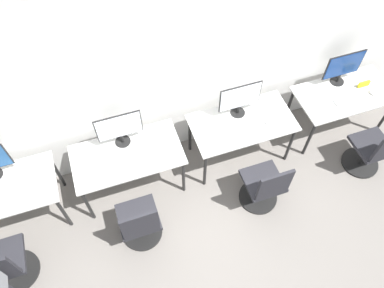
# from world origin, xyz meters

# --- Properties ---
(ground_plane) EXTENTS (20.00, 20.00, 0.00)m
(ground_plane) POSITION_xyz_m (0.00, 0.00, 0.00)
(ground_plane) COLOR slate
(wall_back) EXTENTS (12.00, 0.05, 2.80)m
(wall_back) POSITION_xyz_m (0.00, 0.80, 1.40)
(wall_back) COLOR silver
(wall_back) RESTS_ON ground_plane
(mouse_far_left) EXTENTS (0.06, 0.09, 0.03)m
(mouse_far_left) POSITION_xyz_m (-1.85, 0.23, 0.72)
(mouse_far_left) COLOR silver
(mouse_far_left) RESTS_ON desk_far_left
(office_chair_far_left) EXTENTS (0.48, 0.48, 0.90)m
(office_chair_far_left) POSITION_xyz_m (-2.23, -0.38, 0.37)
(office_chair_far_left) COLOR black
(office_chair_far_left) RESTS_ON ground_plane
(desk_left) EXTENTS (1.26, 0.67, 0.71)m
(desk_left) POSITION_xyz_m (-0.72, 0.34, 0.63)
(desk_left) COLOR silver
(desk_left) RESTS_ON ground_plane
(monitor_left) EXTENTS (0.52, 0.18, 0.47)m
(monitor_left) POSITION_xyz_m (-0.72, 0.53, 0.97)
(monitor_left) COLOR black
(monitor_left) RESTS_ON desk_left
(keyboard_left) EXTENTS (0.45, 0.16, 0.02)m
(keyboard_left) POSITION_xyz_m (-0.72, 0.26, 0.72)
(keyboard_left) COLOR silver
(keyboard_left) RESTS_ON desk_left
(mouse_left) EXTENTS (0.06, 0.09, 0.03)m
(mouse_left) POSITION_xyz_m (-0.42, 0.26, 0.72)
(mouse_left) COLOR silver
(mouse_left) RESTS_ON desk_left
(office_chair_left) EXTENTS (0.48, 0.48, 0.90)m
(office_chair_left) POSITION_xyz_m (-0.79, -0.38, 0.37)
(office_chair_left) COLOR black
(office_chair_left) RESTS_ON ground_plane
(desk_right) EXTENTS (1.26, 0.67, 0.71)m
(desk_right) POSITION_xyz_m (0.72, 0.34, 0.63)
(desk_right) COLOR silver
(desk_right) RESTS_ON ground_plane
(monitor_right) EXTENTS (0.52, 0.18, 0.47)m
(monitor_right) POSITION_xyz_m (0.72, 0.49, 0.97)
(monitor_right) COLOR black
(monitor_right) RESTS_ON desk_right
(keyboard_right) EXTENTS (0.45, 0.16, 0.02)m
(keyboard_right) POSITION_xyz_m (0.72, 0.21, 0.72)
(keyboard_right) COLOR silver
(keyboard_right) RESTS_ON desk_right
(mouse_right) EXTENTS (0.06, 0.09, 0.03)m
(mouse_right) POSITION_xyz_m (0.99, 0.22, 0.72)
(mouse_right) COLOR silver
(mouse_right) RESTS_ON desk_right
(office_chair_right) EXTENTS (0.48, 0.48, 0.90)m
(office_chair_right) POSITION_xyz_m (0.71, -0.41, 0.37)
(office_chair_right) COLOR black
(office_chair_right) RESTS_ON ground_plane
(desk_far_right) EXTENTS (1.26, 0.67, 0.71)m
(desk_far_right) POSITION_xyz_m (2.16, 0.34, 0.63)
(desk_far_right) COLOR silver
(desk_far_right) RESTS_ON ground_plane
(monitor_far_right) EXTENTS (0.52, 0.18, 0.47)m
(monitor_far_right) POSITION_xyz_m (2.16, 0.55, 0.97)
(monitor_far_right) COLOR black
(monitor_far_right) RESTS_ON desk_far_right
(keyboard_far_right) EXTENTS (0.45, 0.16, 0.02)m
(keyboard_far_right) POSITION_xyz_m (2.16, 0.21, 0.72)
(keyboard_far_right) COLOR silver
(keyboard_far_right) RESTS_ON desk_far_right
(mouse_far_right) EXTENTS (0.06, 0.09, 0.03)m
(mouse_far_right) POSITION_xyz_m (2.47, 0.22, 0.72)
(mouse_far_right) COLOR silver
(mouse_far_right) RESTS_ON desk_far_right
(office_chair_far_right) EXTENTS (0.48, 0.48, 0.90)m
(office_chair_far_right) POSITION_xyz_m (2.21, -0.40, 0.37)
(office_chair_far_right) COLOR black
(office_chair_far_right) RESTS_ON ground_plane
(placard_far_right) EXTENTS (0.16, 0.03, 0.08)m
(placard_far_right) POSITION_xyz_m (2.43, 0.37, 0.75)
(placard_far_right) COLOR yellow
(placard_far_right) RESTS_ON desk_far_right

